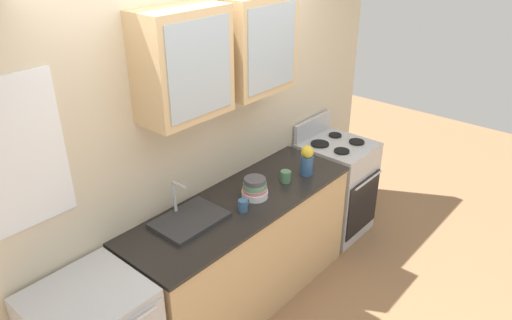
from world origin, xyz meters
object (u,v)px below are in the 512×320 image
object	(u,v)px
cup_near_sink	(243,205)
cup_near_bowls	(286,176)
sink_faucet	(189,219)
vase	(307,160)
stove_range	(335,186)
bowl_stack	(255,188)

from	to	relation	value
cup_near_sink	cup_near_bowls	xyz separation A→B (m)	(0.53, 0.03, 0.00)
sink_faucet	vase	world-z (taller)	sink_faucet
vase	cup_near_sink	bearing A→B (deg)	178.34
stove_range	sink_faucet	bearing A→B (deg)	177.01
vase	cup_near_sink	size ratio (longest dim) A/B	2.44
vase	sink_faucet	bearing A→B (deg)	169.13
stove_range	cup_near_bowls	world-z (taller)	stove_range
bowl_stack	cup_near_sink	distance (m)	0.21
cup_near_bowls	vase	bearing A→B (deg)	-13.69
bowl_stack	cup_near_sink	bearing A→B (deg)	-162.88
stove_range	cup_near_sink	xyz separation A→B (m)	(-1.42, -0.10, 0.50)
sink_faucet	bowl_stack	size ratio (longest dim) A/B	2.44
sink_faucet	bowl_stack	bearing A→B (deg)	-13.14
cup_near_sink	bowl_stack	bearing A→B (deg)	17.12
sink_faucet	cup_near_sink	xyz separation A→B (m)	(0.35, -0.19, 0.02)
stove_range	vase	bearing A→B (deg)	-170.17
sink_faucet	vase	bearing A→B (deg)	-10.87
sink_faucet	vase	size ratio (longest dim) A/B	1.91
sink_faucet	cup_near_bowls	bearing A→B (deg)	-10.19
bowl_stack	sink_faucet	bearing A→B (deg)	166.86
vase	cup_near_bowls	size ratio (longest dim) A/B	2.14
sink_faucet	cup_near_sink	world-z (taller)	sink_faucet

